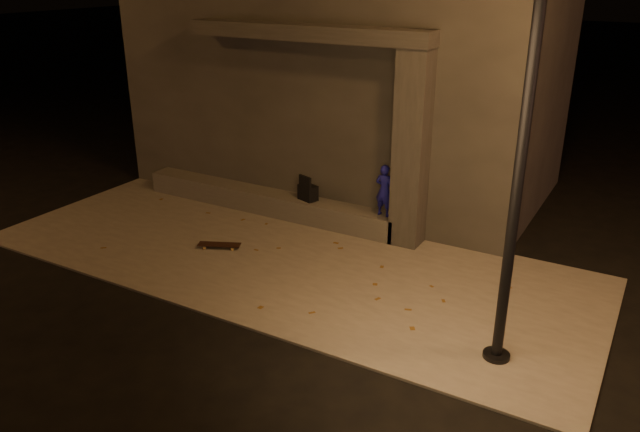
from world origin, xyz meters
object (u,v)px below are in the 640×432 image
Objects in this scene: column at (412,150)px; skateboarder at (384,190)px; street_lamp_0 at (535,45)px; backpack at (308,191)px; skateboard at (219,245)px.

column reaches higher than skateboarder.
street_lamp_0 is (3.00, -2.89, 3.12)m from skateboarder.
street_lamp_0 reaches higher than backpack.
skateboarder is 5.20m from street_lamp_0.
backpack is 2.20m from skateboard.
skateboard is 0.11× the size of street_lamp_0.
skateboarder is 1.25× the size of skateboard.
column is 3.93m from skateboard.
street_lamp_0 reaches higher than column.
column reaches higher than skateboard.
street_lamp_0 is (4.68, -2.89, 3.44)m from backpack.
backpack is at bearing 148.27° from street_lamp_0.
skateboarder is at bearing 180.00° from column.
skateboarder is at bearing 15.35° from skateboard.
street_lamp_0 is (5.40, -0.89, 4.00)m from skateboard.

